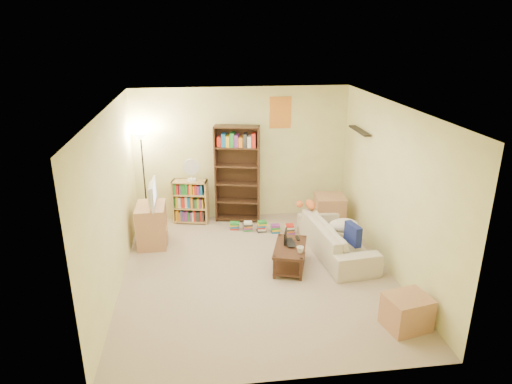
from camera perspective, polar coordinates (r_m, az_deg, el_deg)
room at (r=6.37m, az=0.20°, el=2.73°), size 4.50×4.54×2.52m
sofa at (r=7.57m, az=10.01°, el=-5.69°), size 2.00×1.12×0.54m
navy_pillow at (r=7.18m, az=12.02°, el=-5.16°), size 0.18×0.37×0.32m
cream_blanket at (r=7.58m, az=10.89°, el=-4.12°), size 0.50×0.35×0.21m
tabby_cat at (r=7.95m, az=6.58°, el=-1.54°), size 0.43×0.19×0.15m
coffee_table at (r=7.06m, az=4.26°, el=-7.77°), size 0.67×0.92×0.37m
laptop at (r=7.08m, az=4.66°, el=-6.32°), size 0.34×0.23×0.03m
laptop_screen at (r=7.05m, az=3.71°, el=-5.55°), size 0.09×0.27×0.18m
mug at (r=6.80m, az=5.55°, el=-7.21°), size 0.16×0.16×0.10m
tv_remote at (r=7.24m, az=5.22°, el=-5.77°), size 0.05×0.15×0.02m
tv_stand at (r=7.93m, az=-12.89°, el=-4.03°), size 0.47×0.66×0.71m
television at (r=7.72m, az=-13.21°, el=-0.23°), size 0.72×0.10×0.41m
tall_bookshelf at (r=8.49m, az=-2.35°, el=2.54°), size 0.87×0.45×1.83m
short_bookshelf at (r=8.65m, az=-8.18°, el=-1.20°), size 0.69×0.39×0.83m
desk_fan at (r=8.39m, az=-8.08°, el=2.84°), size 0.30×0.17×0.43m
floor_lamp at (r=8.34m, az=-14.07°, el=4.80°), size 0.30×0.30×1.77m
side_table at (r=8.53m, az=9.16°, el=-2.39°), size 0.57×0.57×0.60m
end_cabinet at (r=6.07m, az=18.33°, el=-14.05°), size 0.59×0.53×0.43m
book_stacks at (r=8.28m, az=0.87°, el=-4.43°), size 1.14×0.45×0.20m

